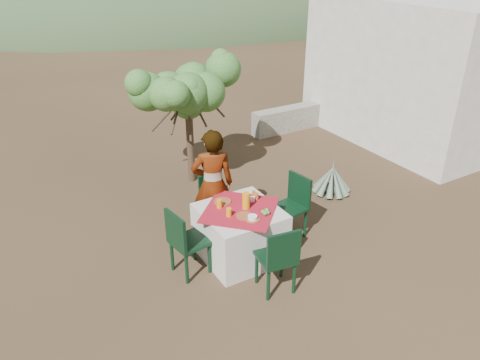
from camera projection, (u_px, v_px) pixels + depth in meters
name	position (u px, v px, depth m)	size (l,w,h in m)	color
ground	(245.00, 239.00, 7.03)	(160.00, 160.00, 0.00)	#372619
table	(240.00, 233.00, 6.49)	(1.30, 1.30, 0.76)	silver
chair_far	(213.00, 197.00, 7.24)	(0.42, 0.42, 0.83)	black
chair_near	(279.00, 257.00, 5.74)	(0.50, 0.50, 0.96)	black
chair_left	(184.00, 240.00, 6.06)	(0.51, 0.51, 0.96)	black
chair_right	(293.00, 203.00, 6.94)	(0.51, 0.51, 0.96)	black
person	(213.00, 185.00, 6.78)	(0.62, 0.41, 1.69)	#8C6651
shrub_tree	(190.00, 95.00, 8.10)	(1.74, 1.70, 2.04)	#4D3526
agave	(332.00, 180.00, 8.23)	(0.68, 0.67, 0.72)	slate
guesthouse	(422.00, 69.00, 10.24)	(3.20, 4.20, 3.00)	silver
stone_wall	(302.00, 116.00, 11.13)	(2.60, 0.35, 0.55)	gray
plate_far	(223.00, 202.00, 6.50)	(0.25, 0.25, 0.01)	brown
plate_near	(244.00, 216.00, 6.16)	(0.22, 0.22, 0.01)	brown
glass_far	(219.00, 204.00, 6.33)	(0.08, 0.08, 0.12)	orange
glass_near	(229.00, 212.00, 6.14)	(0.07, 0.07, 0.12)	orange
juice_pitcher	(246.00, 201.00, 6.30)	(0.10, 0.10, 0.23)	orange
bowl_plate	(253.00, 219.00, 6.08)	(0.20, 0.20, 0.01)	brown
white_bowl	(253.00, 217.00, 6.07)	(0.13, 0.13, 0.05)	white
jar_left	(256.00, 196.00, 6.53)	(0.07, 0.07, 0.10)	#BC6421
jar_right	(254.00, 193.00, 6.63)	(0.05, 0.05, 0.08)	#BC6421
napkin_holder	(252.00, 199.00, 6.49)	(0.06, 0.03, 0.08)	white
fruit_cluster	(266.00, 212.00, 6.20)	(0.13, 0.12, 0.06)	#4C8A32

